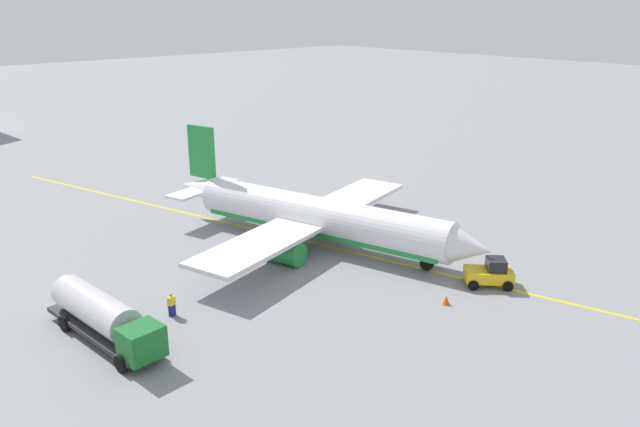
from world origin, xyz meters
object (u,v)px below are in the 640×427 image
refueling_worker (172,305)px  safety_cone_nose (472,246)px  pushback_tug (490,273)px  safety_cone_wingtip (446,300)px  airplane (315,217)px  fuel_tanker (104,316)px

refueling_worker → safety_cone_nose: bearing=74.4°
pushback_tug → safety_cone_wingtip: size_ratio=6.13×
airplane → refueling_worker: size_ratio=19.02×
safety_cone_nose → safety_cone_wingtip: size_ratio=0.97×
refueling_worker → safety_cone_nose: refueling_worker is taller
airplane → safety_cone_wingtip: airplane is taller
fuel_tanker → refueling_worker: fuel_tanker is taller
airplane → refueling_worker: airplane is taller
airplane → refueling_worker: 17.17m
safety_cone_wingtip → refueling_worker: bearing=-127.9°
fuel_tanker → safety_cone_wingtip: 23.72m
safety_cone_nose → safety_cone_wingtip: safety_cone_wingtip is taller
fuel_tanker → pushback_tug: 28.42m
fuel_tanker → safety_cone_nose: fuel_tanker is taller
fuel_tanker → pushback_tug: bearing=64.3°
fuel_tanker → safety_cone_wingtip: fuel_tanker is taller
airplane → refueling_worker: (3.37, -16.75, -1.75)m
pushback_tug → safety_cone_wingtip: (-0.32, -5.18, -0.68)m
airplane → safety_cone_nose: (10.60, 9.19, -2.25)m
safety_cone_nose → airplane: bearing=-139.1°
airplane → safety_cone_nose: 14.21m
refueling_worker → pushback_tug: bearing=59.1°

